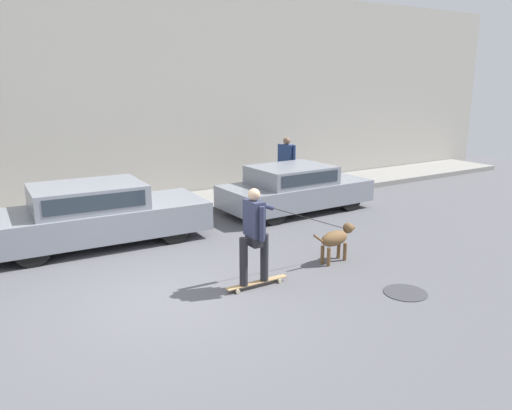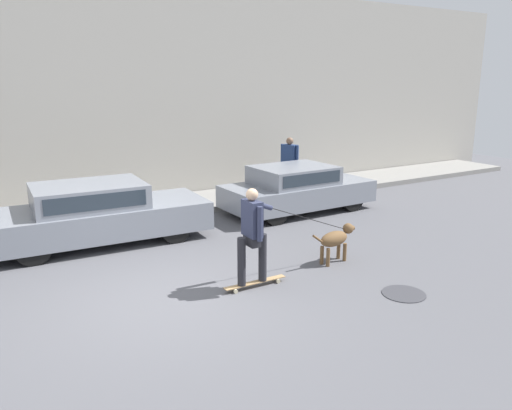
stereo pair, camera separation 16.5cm
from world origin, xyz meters
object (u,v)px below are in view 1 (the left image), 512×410
skateboarder (255,232)px  pedestrian_with_bag (287,161)px  parked_car_1 (96,215)px  parked_car_2 (295,189)px  dog (336,238)px

skateboarder → pedestrian_with_bag: (4.34, 5.25, 0.06)m
pedestrian_with_bag → parked_car_1: bearing=-8.7°
parked_car_1 → pedestrian_with_bag: pedestrian_with_bag is taller
parked_car_1 → parked_car_2: (5.06, -0.00, -0.03)m
parked_car_1 → parked_car_2: parked_car_1 is taller
parked_car_2 → dog: 3.75m
parked_car_2 → pedestrian_with_bag: size_ratio=2.52×
parked_car_1 → dog: 4.92m
parked_car_1 → skateboarder: (1.60, -3.66, 0.33)m
parked_car_2 → pedestrian_with_bag: 1.87m
dog → pedestrian_with_bag: size_ratio=0.70×
parked_car_1 → parked_car_2: size_ratio=1.14×
parked_car_1 → parked_car_2: bearing=2.2°
dog → skateboarder: skateboarder is taller
parked_car_2 → skateboarder: skateboarder is taller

